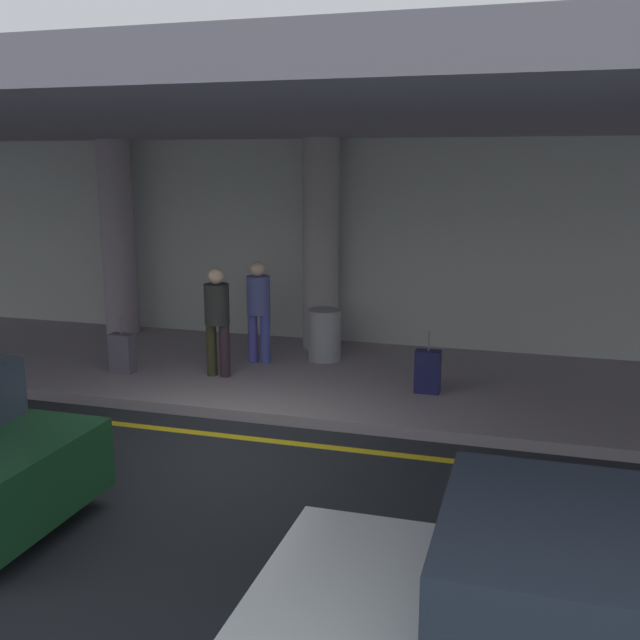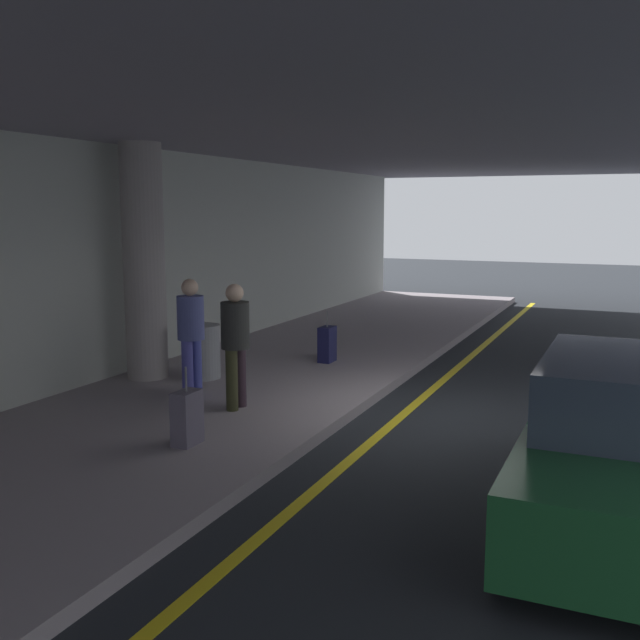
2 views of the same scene
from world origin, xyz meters
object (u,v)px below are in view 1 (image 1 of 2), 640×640
Objects in this scene: person_waiting_for_ride at (259,305)px; suitcase_upright_secondary at (428,371)px; suitcase_upright_primary at (122,353)px; traveler_with_luggage at (217,315)px; support_column_left_mid at (118,238)px; support_column_center at (321,245)px; trash_bin_steel at (324,335)px.

suitcase_upright_secondary is (2.90, -0.85, -0.65)m from person_waiting_for_ride.
traveler_with_luggage is at bearing 5.19° from suitcase_upright_primary.
support_column_left_mid is at bearing -176.63° from suitcase_upright_secondary.
suitcase_upright_secondary is at bearing -0.42° from suitcase_upright_primary.
person_waiting_for_ride is (3.32, -1.30, -0.86)m from support_column_left_mid.
suitcase_upright_secondary is at bearing 4.08° from traveler_with_luggage.
support_column_center is 3.44m from suitcase_upright_secondary.
suitcase_upright_primary is at bearing 44.21° from person_waiting_for_ride.
traveler_with_luggage is (-1.00, -2.21, -0.86)m from support_column_center.
traveler_with_luggage is (3.00, -2.21, -0.86)m from support_column_left_mid.
support_column_center is 1.70m from person_waiting_for_ride.
support_column_center reaches higher than suitcase_upright_secondary.
suitcase_upright_secondary is at bearing -34.39° from trash_bin_steel.
suitcase_upright_primary is at bearing -167.62° from traveler_with_luggage.
suitcase_upright_secondary reaches higher than trash_bin_steel.
trash_bin_steel is at bearing -142.89° from person_waiting_for_ride.
suitcase_upright_primary and suitcase_upright_secondary have the same top height.
trash_bin_steel is at bearing -10.92° from support_column_left_mid.
support_column_left_mid is 3.83m from traveler_with_luggage.
suitcase_upright_secondary is (2.22, -2.14, -1.51)m from support_column_center.
support_column_center is (4.00, 0.00, 0.00)m from support_column_left_mid.
support_column_center reaches higher than trash_bin_steel.
support_column_left_mid is 4.06× the size of suitcase_upright_primary.
suitcase_upright_primary is at bearing -59.13° from support_column_left_mid.
support_column_center is 2.58m from traveler_with_luggage.
person_waiting_for_ride is 2.28m from suitcase_upright_primary.
traveler_with_luggage and person_waiting_for_ride have the same top height.
support_column_center is 4.06× the size of suitcase_upright_primary.
support_column_center reaches higher than traveler_with_luggage.
suitcase_upright_primary reaches higher than trash_bin_steel.
traveler_with_luggage is at bearing -114.32° from support_column_center.
trash_bin_steel is (4.30, -0.83, -1.40)m from support_column_left_mid.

